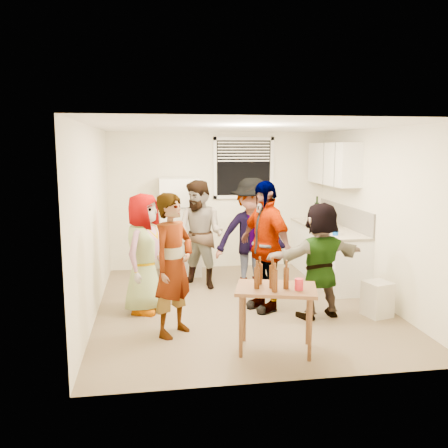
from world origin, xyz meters
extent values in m
cube|color=white|center=(-0.75, 1.88, 0.85)|extent=(0.70, 0.70, 1.70)
cube|color=white|center=(1.70, 1.15, 0.43)|extent=(0.60, 2.20, 0.86)
cube|color=beige|center=(1.70, 1.15, 0.88)|extent=(0.64, 2.22, 0.04)
cube|color=#A9A39B|center=(1.99, 1.15, 1.08)|extent=(0.03, 2.20, 0.36)
cube|color=white|center=(1.83, 1.35, 1.95)|extent=(0.34, 1.60, 0.70)
cylinder|color=white|center=(1.68, 1.11, 0.90)|extent=(0.12, 0.12, 0.27)
cylinder|color=black|center=(1.75, 1.86, 0.90)|extent=(0.08, 0.08, 0.33)
cylinder|color=#47230C|center=(1.60, 0.85, 0.90)|extent=(0.06, 0.06, 0.24)
cylinder|color=blue|center=(1.52, 0.38, 0.90)|extent=(0.09, 0.09, 0.12)
cube|color=gold|center=(1.92, 1.57, 0.97)|extent=(0.02, 0.16, 0.14)
cube|color=silver|center=(1.71, -0.69, 0.25)|extent=(0.39, 0.39, 0.47)
cylinder|color=#47230C|center=(0.03, -1.57, 0.72)|extent=(0.07, 0.07, 0.25)
cylinder|color=red|center=(0.29, -1.69, 0.72)|extent=(0.09, 0.09, 0.12)
imported|color=#949494|center=(-1.35, -0.04, 0.00)|extent=(1.81, 1.43, 0.52)
imported|color=#141933|center=(-1.00, -0.90, 0.00)|extent=(1.68, 1.60, 0.41)
imported|color=brown|center=(-0.49, 0.96, 0.00)|extent=(1.69, 1.88, 0.65)
imported|color=#3B3B40|center=(0.28, 0.65, 0.00)|extent=(1.24, 1.83, 0.66)
imported|color=black|center=(0.28, -0.20, 0.00)|extent=(2.05, 1.66, 0.44)
imported|color=#F5AA5B|center=(0.93, -0.60, 0.00)|extent=(1.72, 1.81, 0.45)
camera|label=1|loc=(-1.23, -6.37, 2.22)|focal=38.00mm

